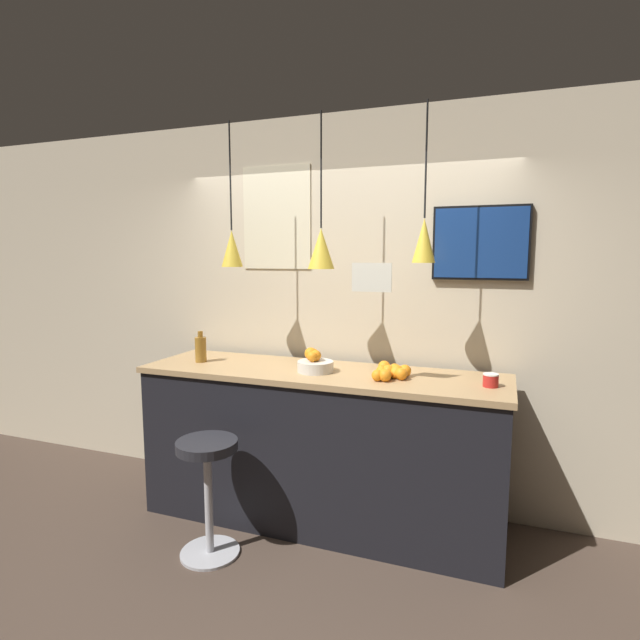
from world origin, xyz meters
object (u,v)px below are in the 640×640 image
at_px(bar_stool, 208,474).
at_px(juice_bottle, 201,349).
at_px(mounted_tv, 480,243).
at_px(spread_jar, 491,380).
at_px(fruit_bowl, 315,362).

height_order(bar_stool, juice_bottle, juice_bottle).
xyz_separation_m(juice_bottle, mounted_tv, (1.92, 0.45, 0.77)).
xyz_separation_m(bar_stool, juice_bottle, (-0.42, 0.58, 0.66)).
relative_size(juice_bottle, spread_jar, 2.49).
height_order(bar_stool, spread_jar, spread_jar).
bearing_deg(fruit_bowl, spread_jar, -0.31).
bearing_deg(juice_bottle, mounted_tv, 13.18).
bearing_deg(mounted_tv, spread_jar, -76.01).
bearing_deg(spread_jar, fruit_bowl, 179.69).
relative_size(spread_jar, mounted_tv, 0.15).
xyz_separation_m(bar_stool, spread_jar, (1.62, 0.58, 0.60)).
relative_size(bar_stool, fruit_bowl, 3.04).
bearing_deg(bar_stool, mounted_tv, 34.50).
xyz_separation_m(fruit_bowl, juice_bottle, (-0.90, -0.01, 0.04)).
height_order(fruit_bowl, spread_jar, fruit_bowl).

